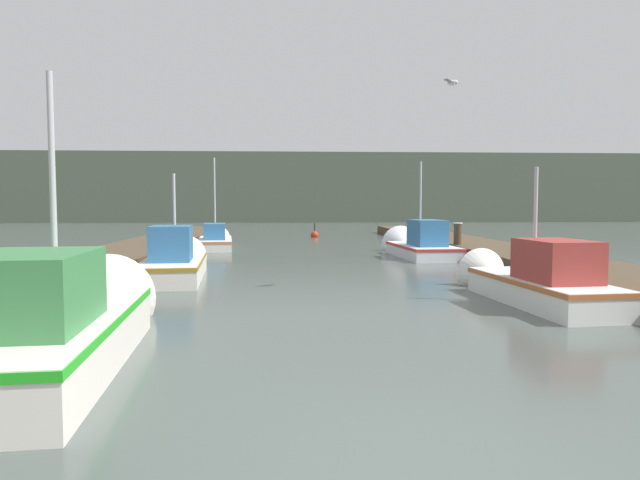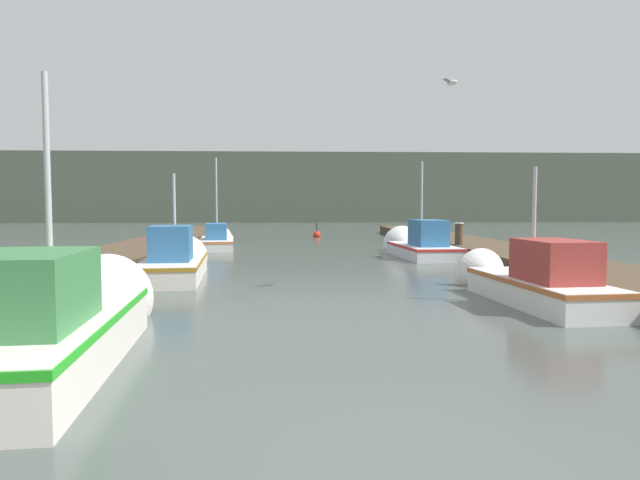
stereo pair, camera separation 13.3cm
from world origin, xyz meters
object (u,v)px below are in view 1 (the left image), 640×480
(fishing_boat_2, at_px, (176,261))
(fishing_boat_3, at_px, (417,245))
(fishing_boat_0, at_px, (63,321))
(seagull_lead, at_px, (453,83))
(channel_buoy, at_px, (315,235))
(mooring_piling_2, at_px, (458,240))
(fishing_boat_1, at_px, (531,280))
(mooring_piling_1, at_px, (564,271))
(fishing_boat_4, at_px, (215,240))

(fishing_boat_2, bearing_deg, fishing_boat_3, 29.08)
(fishing_boat_0, distance_m, seagull_lead, 9.83)
(channel_buoy, bearing_deg, seagull_lead, -84.13)
(fishing_boat_2, height_order, channel_buoy, fishing_boat_2)
(fishing_boat_0, distance_m, fishing_boat_3, 16.71)
(mooring_piling_2, distance_m, seagull_lead, 9.74)
(fishing_boat_1, height_order, seagull_lead, seagull_lead)
(fishing_boat_0, relative_size, seagull_lead, 11.90)
(fishing_boat_3, distance_m, seagull_lead, 10.23)
(fishing_boat_1, bearing_deg, seagull_lead, 127.89)
(fishing_boat_0, bearing_deg, mooring_piling_1, 21.58)
(fishing_boat_4, height_order, mooring_piling_2, fishing_boat_4)
(fishing_boat_3, relative_size, fishing_boat_4, 0.95)
(fishing_boat_4, relative_size, seagull_lead, 11.63)
(fishing_boat_1, relative_size, seagull_lead, 10.28)
(fishing_boat_1, height_order, channel_buoy, fishing_boat_1)
(fishing_boat_2, distance_m, seagull_lead, 9.03)
(fishing_boat_1, relative_size, mooring_piling_2, 3.83)
(fishing_boat_4, distance_m, seagull_lead, 16.31)
(fishing_boat_2, relative_size, mooring_piling_2, 4.42)
(fishing_boat_3, bearing_deg, fishing_boat_1, -93.79)
(channel_buoy, bearing_deg, fishing_boat_4, -123.25)
(fishing_boat_1, bearing_deg, channel_buoy, 93.54)
(fishing_boat_0, relative_size, fishing_boat_4, 1.02)
(fishing_boat_3, relative_size, channel_buoy, 5.61)
(fishing_boat_0, xyz_separation_m, channel_buoy, (4.67, 27.06, -0.36))
(fishing_boat_1, relative_size, fishing_boat_4, 0.88)
(channel_buoy, distance_m, seagull_lead, 22.22)
(fishing_boat_0, height_order, mooring_piling_1, fishing_boat_0)
(mooring_piling_1, relative_size, mooring_piling_2, 0.83)
(fishing_boat_3, xyz_separation_m, mooring_piling_2, (1.42, -0.76, 0.27))
(mooring_piling_2, relative_size, seagull_lead, 2.68)
(fishing_boat_2, height_order, mooring_piling_1, fishing_boat_2)
(fishing_boat_3, distance_m, mooring_piling_1, 10.06)
(channel_buoy, bearing_deg, fishing_boat_1, -81.20)
(fishing_boat_4, bearing_deg, mooring_piling_1, -62.89)
(fishing_boat_0, bearing_deg, fishing_boat_2, 86.43)
(fishing_boat_2, relative_size, fishing_boat_3, 1.08)
(fishing_boat_2, height_order, seagull_lead, seagull_lead)
(fishing_boat_1, relative_size, fishing_boat_2, 0.87)
(mooring_piling_1, height_order, seagull_lead, seagull_lead)
(fishing_boat_4, bearing_deg, mooring_piling_2, -34.92)
(fishing_boat_1, xyz_separation_m, fishing_boat_3, (-0.06, 10.54, -0.04))
(fishing_boat_1, distance_m, fishing_boat_4, 17.56)
(fishing_boat_3, height_order, mooring_piling_2, fishing_boat_3)
(fishing_boat_3, relative_size, mooring_piling_1, 4.92)
(fishing_boat_1, xyz_separation_m, mooring_piling_2, (1.36, 9.78, 0.23))
(fishing_boat_2, bearing_deg, fishing_boat_4, 85.80)
(fishing_boat_1, distance_m, channel_buoy, 23.29)
(mooring_piling_2, xyz_separation_m, channel_buoy, (-4.92, 13.24, -0.54))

